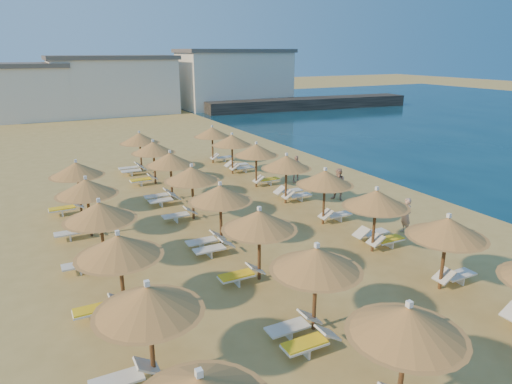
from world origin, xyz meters
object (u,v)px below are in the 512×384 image
jetty (309,103)px  beachgoer_c (296,169)px  parasol_row_west (238,207)px  beachgoer_b (339,184)px  beachgoer_a (406,216)px  parasol_row_east (349,188)px

jetty → beachgoer_c: 38.11m
parasol_row_west → beachgoer_b: bearing=28.3°
beachgoer_c → beachgoer_a: (0.02, -9.25, -0.05)m
parasol_row_west → beachgoer_c: 11.57m
jetty → beachgoer_a: beachgoer_a is taller
jetty → beachgoer_a: bearing=-113.4°
jetty → parasol_row_east: bearing=-116.7°
beachgoer_b → beachgoer_c: 4.03m
jetty → parasol_row_east: (-24.30, -39.74, 1.47)m
parasol_row_west → beachgoer_b: (8.10, 4.37, -1.34)m
jetty → beachgoer_c: (-21.68, -31.35, 0.11)m
jetty → beachgoer_a: (-21.66, -40.59, 0.06)m
beachgoer_c → beachgoer_b: bearing=-69.3°
parasol_row_west → beachgoer_a: (7.87, -0.86, -1.41)m
jetty → beachgoer_a: size_ratio=18.41×
parasol_row_east → beachgoer_a: parasol_row_east is taller
parasol_row_east → parasol_row_west: size_ratio=1.00×
beachgoer_b → beachgoer_c: bearing=151.9°
parasol_row_east → beachgoer_c: 8.89m
jetty → beachgoer_c: size_ratio=17.44×
jetty → parasol_row_west: parasol_row_west is taller
parasol_row_west → beachgoer_a: 8.04m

